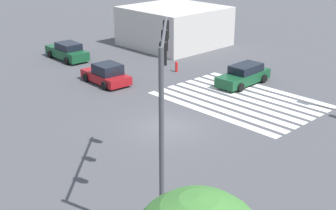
{
  "coord_description": "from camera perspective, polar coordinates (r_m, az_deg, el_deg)",
  "views": [
    {
      "loc": [
        -18.23,
        17.48,
        10.99
      ],
      "look_at": [
        0.0,
        0.0,
        1.39
      ],
      "focal_mm": 50.0,
      "sensor_mm": 36.0,
      "label": 1
    }
  ],
  "objects": [
    {
      "name": "car_1",
      "position": [
        35.33,
        9.23,
        3.61
      ],
      "size": [
        2.04,
        4.79,
        1.48
      ],
      "rotation": [
        0.0,
        0.0,
        1.6
      ],
      "color": "#144728",
      "rests_on": "ground_plane"
    },
    {
      "name": "crosswalk_markings",
      "position": [
        32.28,
        8.73,
        0.67
      ],
      "size": [
        10.75,
        7.25,
        0.01
      ],
      "rotation": [
        0.0,
        0.0,
        1.57
      ],
      "color": "silver",
      "rests_on": "ground_plane"
    },
    {
      "name": "fire_hydrant",
      "position": [
        38.07,
        1.05,
        4.71
      ],
      "size": [
        0.22,
        0.22,
        0.86
      ],
      "color": "red",
      "rests_on": "ground_plane"
    },
    {
      "name": "car_2",
      "position": [
        42.62,
        -12.18,
        6.39
      ],
      "size": [
        4.9,
        2.2,
        1.54
      ],
      "rotation": [
        0.0,
        0.0,
        -0.05
      ],
      "color": "#144728",
      "rests_on": "ground_plane"
    },
    {
      "name": "traffic_signal_mast",
      "position": [
        17.68,
        -0.58,
        2.58
      ],
      "size": [
        4.8,
        4.8,
        7.41
      ],
      "rotation": [
        0.0,
        0.0,
        -0.79
      ],
      "color": "#47474C",
      "rests_on": "ground_plane"
    },
    {
      "name": "ground_plane",
      "position": [
        27.55,
        0.0,
        -2.7
      ],
      "size": [
        122.58,
        122.58,
        0.0
      ],
      "primitive_type": "plane",
      "color": "#47474C"
    },
    {
      "name": "corner_building",
      "position": [
        46.84,
        0.78,
        9.61
      ],
      "size": [
        8.43,
        8.43,
        3.78
      ],
      "color": "#BCB7B2",
      "rests_on": "ground_plane"
    },
    {
      "name": "car_0",
      "position": [
        35.39,
        -7.52,
        3.71
      ],
      "size": [
        4.32,
        2.36,
        1.54
      ],
      "rotation": [
        0.0,
        0.0,
        -0.06
      ],
      "color": "maroon",
      "rests_on": "ground_plane"
    }
  ]
}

